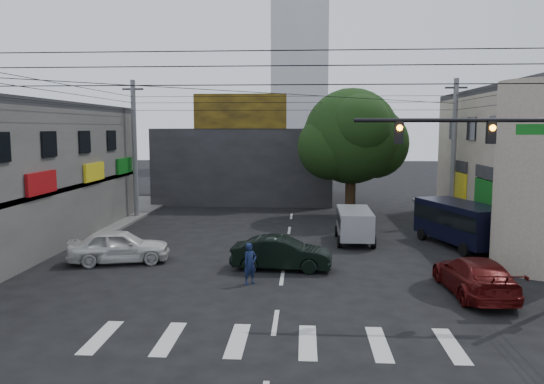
# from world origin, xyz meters

# --- Properties ---
(ground) EXTENTS (160.00, 160.00, 0.00)m
(ground) POSITION_xyz_m (0.00, 0.00, 0.00)
(ground) COLOR black
(ground) RESTS_ON ground
(sidewalk_far_left) EXTENTS (16.00, 16.00, 0.15)m
(sidewalk_far_left) POSITION_xyz_m (-18.00, 18.00, 0.07)
(sidewalk_far_left) COLOR #514F4C
(sidewalk_far_left) RESTS_ON ground
(corner_column) EXTENTS (4.00, 4.00, 8.00)m
(corner_column) POSITION_xyz_m (11.00, 4.00, 4.00)
(corner_column) COLOR gray
(corner_column) RESTS_ON ground
(building_far) EXTENTS (14.00, 10.00, 6.00)m
(building_far) POSITION_xyz_m (-4.00, 26.00, 3.00)
(building_far) COLOR #232326
(building_far) RESTS_ON ground
(billboard) EXTENTS (7.00, 0.30, 2.60)m
(billboard) POSITION_xyz_m (-4.00, 21.10, 7.30)
(billboard) COLOR olive
(billboard) RESTS_ON building_far
(tower_distant) EXTENTS (9.00, 9.00, 44.00)m
(tower_distant) POSITION_xyz_m (0.00, 70.00, 22.00)
(tower_distant) COLOR silver
(tower_distant) RESTS_ON ground
(street_tree) EXTENTS (6.40, 6.40, 8.70)m
(street_tree) POSITION_xyz_m (4.00, 17.00, 5.47)
(street_tree) COLOR black
(street_tree) RESTS_ON ground
(traffic_gantry) EXTENTS (7.10, 0.35, 7.20)m
(traffic_gantry) POSITION_xyz_m (7.82, -1.00, 4.83)
(traffic_gantry) COLOR black
(traffic_gantry) RESTS_ON ground
(utility_pole_far_left) EXTENTS (0.32, 0.32, 9.20)m
(utility_pole_far_left) POSITION_xyz_m (-10.50, 16.00, 4.60)
(utility_pole_far_left) COLOR #59595B
(utility_pole_far_left) RESTS_ON ground
(utility_pole_far_right) EXTENTS (0.32, 0.32, 9.20)m
(utility_pole_far_right) POSITION_xyz_m (10.50, 16.00, 4.60)
(utility_pole_far_right) COLOR #59595B
(utility_pole_far_right) RESTS_ON ground
(dark_sedan) EXTENTS (2.12, 4.50, 1.41)m
(dark_sedan) POSITION_xyz_m (-0.08, 3.28, 0.71)
(dark_sedan) COLOR black
(dark_sedan) RESTS_ON ground
(white_compact) EXTENTS (3.81, 5.26, 1.51)m
(white_compact) POSITION_xyz_m (-7.44, 4.00, 0.76)
(white_compact) COLOR silver
(white_compact) RESTS_ON ground
(maroon_sedan) EXTENTS (2.48, 5.02, 1.40)m
(maroon_sedan) POSITION_xyz_m (7.08, 0.25, 0.70)
(maroon_sedan) COLOR #480A0A
(maroon_sedan) RESTS_ON ground
(silver_minivan) EXTENTS (4.09, 1.79, 1.74)m
(silver_minivan) POSITION_xyz_m (3.55, 8.97, 0.87)
(silver_minivan) COLOR #A0A1A8
(silver_minivan) RESTS_ON ground
(navy_van) EXTENTS (6.88, 5.45, 2.25)m
(navy_van) POSITION_xyz_m (8.87, 8.24, 1.12)
(navy_van) COLOR black
(navy_van) RESTS_ON ground
(traffic_officer) EXTENTS (0.98, 0.98, 1.62)m
(traffic_officer) POSITION_xyz_m (-1.21, 1.04, 0.81)
(traffic_officer) COLOR #111C3E
(traffic_officer) RESTS_ON ground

